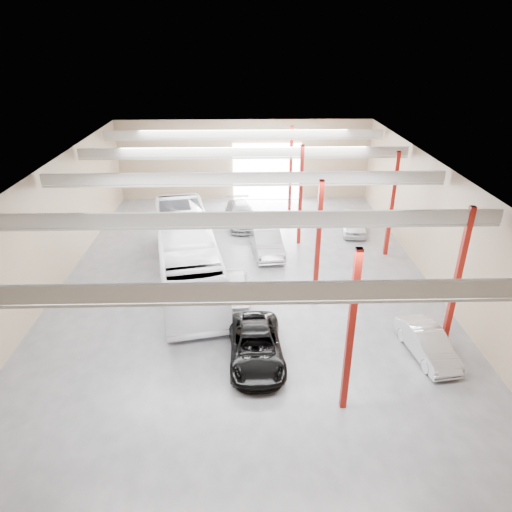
{
  "coord_description": "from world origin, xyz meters",
  "views": [
    {
      "loc": [
        -0.05,
        -23.74,
        13.43
      ],
      "look_at": [
        0.58,
        -0.62,
        2.2
      ],
      "focal_mm": 32.0,
      "sensor_mm": 36.0,
      "label": 1
    }
  ],
  "objects_px": {
    "coach_bus": "(186,253)",
    "black_sedan": "(256,346)",
    "car_row_b": "(266,241)",
    "car_right_near": "(427,343)",
    "car_row_a": "(235,290)",
    "car_row_c": "(241,215)",
    "car_right_far": "(353,223)"
  },
  "relations": [
    {
      "from": "coach_bus",
      "to": "black_sedan",
      "type": "distance_m",
      "value": 8.63
    },
    {
      "from": "car_row_b",
      "to": "car_right_near",
      "type": "bearing_deg",
      "value": -65.26
    },
    {
      "from": "car_row_a",
      "to": "car_right_near",
      "type": "relative_size",
      "value": 1.02
    },
    {
      "from": "car_row_c",
      "to": "car_row_b",
      "type": "bearing_deg",
      "value": -78.81
    },
    {
      "from": "car_row_c",
      "to": "car_right_near",
      "type": "xyz_separation_m",
      "value": [
        8.6,
        -16.61,
        -0.11
      ]
    },
    {
      "from": "coach_bus",
      "to": "car_row_b",
      "type": "height_order",
      "value": "coach_bus"
    },
    {
      "from": "car_right_near",
      "to": "car_row_c",
      "type": "bearing_deg",
      "value": 109.14
    },
    {
      "from": "car_row_b",
      "to": "car_row_a",
      "type": "bearing_deg",
      "value": -114.28
    },
    {
      "from": "black_sedan",
      "to": "car_row_b",
      "type": "distance_m",
      "value": 11.52
    },
    {
      "from": "black_sedan",
      "to": "car_row_a",
      "type": "bearing_deg",
      "value": 98.63
    },
    {
      "from": "car_right_far",
      "to": "car_row_c",
      "type": "bearing_deg",
      "value": 175.9
    },
    {
      "from": "car_row_a",
      "to": "car_right_far",
      "type": "height_order",
      "value": "car_right_far"
    },
    {
      "from": "car_right_near",
      "to": "car_right_far",
      "type": "height_order",
      "value": "car_right_far"
    },
    {
      "from": "coach_bus",
      "to": "car_row_b",
      "type": "bearing_deg",
      "value": 26.93
    },
    {
      "from": "coach_bus",
      "to": "car_row_c",
      "type": "relative_size",
      "value": 2.49
    },
    {
      "from": "coach_bus",
      "to": "black_sedan",
      "type": "xyz_separation_m",
      "value": [
        3.9,
        -7.62,
        -1.13
      ]
    },
    {
      "from": "coach_bus",
      "to": "car_right_near",
      "type": "bearing_deg",
      "value": -43.61
    },
    {
      "from": "coach_bus",
      "to": "car_row_b",
      "type": "distance_m",
      "value": 6.34
    },
    {
      "from": "coach_bus",
      "to": "car_row_b",
      "type": "relative_size",
      "value": 2.59
    },
    {
      "from": "coach_bus",
      "to": "car_row_a",
      "type": "bearing_deg",
      "value": -50.84
    },
    {
      "from": "car_row_b",
      "to": "car_right_near",
      "type": "relative_size",
      "value": 1.27
    },
    {
      "from": "black_sedan",
      "to": "car_right_near",
      "type": "relative_size",
      "value": 1.29
    },
    {
      "from": "black_sedan",
      "to": "car_right_far",
      "type": "relative_size",
      "value": 1.23
    },
    {
      "from": "black_sedan",
      "to": "car_right_near",
      "type": "distance_m",
      "value": 7.9
    },
    {
      "from": "car_row_a",
      "to": "car_row_c",
      "type": "distance_m",
      "value": 11.51
    },
    {
      "from": "car_row_a",
      "to": "car_right_near",
      "type": "height_order",
      "value": "car_row_a"
    },
    {
      "from": "car_row_b",
      "to": "car_right_near",
      "type": "xyz_separation_m",
      "value": [
        6.87,
        -11.37,
        -0.18
      ]
    },
    {
      "from": "car_right_far",
      "to": "car_row_b",
      "type": "bearing_deg",
      "value": -145.03
    },
    {
      "from": "car_row_c",
      "to": "car_row_a",
      "type": "bearing_deg",
      "value": -98.57
    },
    {
      "from": "car_right_near",
      "to": "coach_bus",
      "type": "bearing_deg",
      "value": 139.25
    },
    {
      "from": "car_right_far",
      "to": "car_right_near",
      "type": "bearing_deg",
      "value": -81.84
    },
    {
      "from": "coach_bus",
      "to": "car_right_far",
      "type": "height_order",
      "value": "coach_bus"
    }
  ]
}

